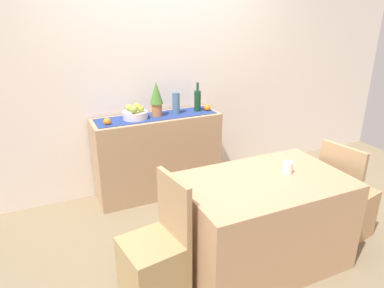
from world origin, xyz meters
name	(u,v)px	position (x,y,z in m)	size (l,w,h in m)	color
ground_plane	(212,232)	(0.00, 0.00, -0.01)	(6.40, 6.40, 0.02)	#79694E
room_wall_rear	(164,67)	(0.00, 1.18, 1.35)	(6.40, 0.06, 2.70)	silver
sideboard_console	(158,156)	(-0.19, 0.92, 0.44)	(1.34, 0.42, 0.89)	tan
table_runner	(157,116)	(-0.19, 0.92, 0.89)	(1.26, 0.32, 0.01)	navy
fruit_bowl	(135,115)	(-0.42, 0.92, 0.93)	(0.25, 0.25, 0.07)	silver
apple_upper	(129,107)	(-0.46, 0.97, 1.00)	(0.07, 0.07, 0.07)	#98AC42
apple_rear	(134,110)	(-0.45, 0.85, 1.01)	(0.08, 0.08, 0.08)	#8AA143
apple_left	(137,107)	(-0.38, 0.97, 1.00)	(0.07, 0.07, 0.07)	gold
apple_center	(141,109)	(-0.37, 0.88, 1.00)	(0.06, 0.06, 0.06)	#9AA931
wine_bottle	(197,100)	(0.28, 0.92, 1.01)	(0.07, 0.07, 0.32)	#133D22
ceramic_vase	(176,103)	(0.03, 0.92, 1.00)	(0.08, 0.08, 0.23)	#466A89
potted_plant	(156,98)	(-0.18, 0.92, 1.09)	(0.13, 0.13, 0.36)	#AD6B42
orange_loose_end	(207,108)	(0.38, 0.89, 0.92)	(0.07, 0.07, 0.07)	orange
orange_loose_mid	(107,121)	(-0.72, 0.85, 0.92)	(0.07, 0.07, 0.07)	orange
dining_table	(262,221)	(0.17, -0.51, 0.37)	(1.26, 0.81, 0.74)	tan
coffee_cup	(288,168)	(0.39, -0.49, 0.79)	(0.08, 0.08, 0.09)	silver
chair_near_window	(155,264)	(-0.72, -0.51, 0.27)	(0.46, 0.46, 0.90)	#A28757
chair_by_corner	(344,208)	(1.07, -0.51, 0.27)	(0.47, 0.47, 0.90)	tan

